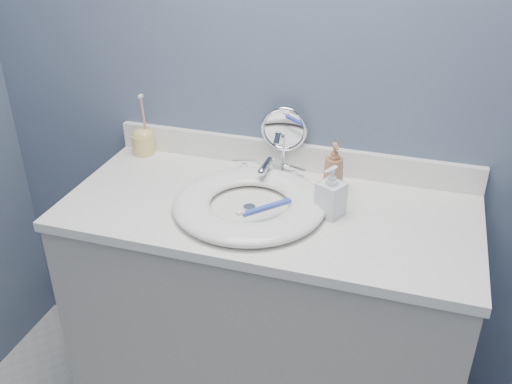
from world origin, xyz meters
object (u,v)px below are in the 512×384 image
at_px(makeup_mirror, 284,136).
at_px(soap_bottle_amber, 334,170).
at_px(toothbrush_holder, 143,140).
at_px(soap_bottle_clear, 331,191).

xyz_separation_m(makeup_mirror, soap_bottle_amber, (0.18, -0.11, -0.04)).
bearing_deg(makeup_mirror, toothbrush_holder, 177.18).
bearing_deg(soap_bottle_clear, makeup_mirror, 158.17).
relative_size(makeup_mirror, soap_bottle_amber, 1.32).
bearing_deg(soap_bottle_amber, soap_bottle_clear, -106.42).
bearing_deg(makeup_mirror, soap_bottle_amber, -36.69).
height_order(soap_bottle_clear, toothbrush_holder, toothbrush_holder).
xyz_separation_m(soap_bottle_amber, toothbrush_holder, (-0.68, 0.09, -0.03)).
height_order(makeup_mirror, soap_bottle_clear, makeup_mirror).
distance_m(makeup_mirror, soap_bottle_amber, 0.22).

